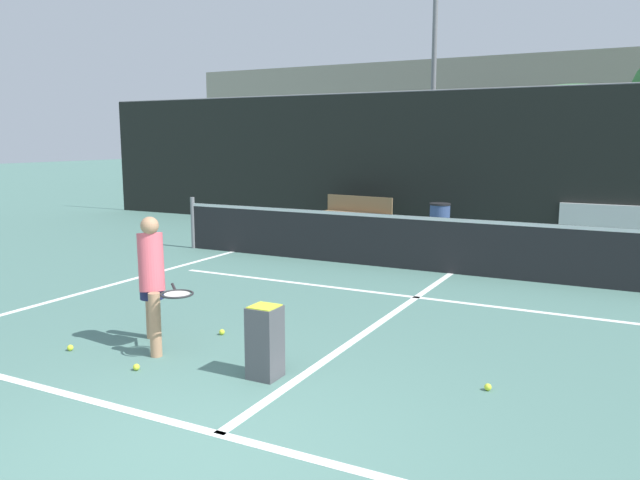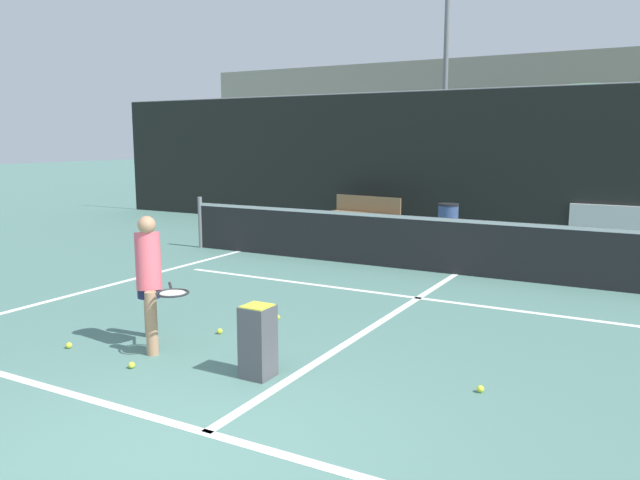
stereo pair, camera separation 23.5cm
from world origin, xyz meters
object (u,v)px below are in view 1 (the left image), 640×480
Objects in this scene: courtside_bench at (357,212)px; parked_car at (610,207)px; trash_bin at (440,221)px; player_practicing at (152,277)px; ball_hopper at (265,340)px.

parked_car reaches higher than courtside_bench.
courtside_bench is 6.27m from parked_car.
parked_car reaches higher than trash_bin.
courtside_bench is 2.19m from trash_bin.
player_practicing is 0.77× the size of courtside_bench.
player_practicing is 1.80× the size of trash_bin.
courtside_bench is at bearing 144.12° from player_practicing.
courtside_bench is at bearing 174.02° from trash_bin.
trash_bin is (-0.98, 9.03, 0.04)m from ball_hopper.
player_practicing reaches higher than ball_hopper.
player_practicing reaches higher than courtside_bench.
ball_hopper is at bearing 37.78° from player_practicing.
ball_hopper is 0.87× the size of trash_bin.
courtside_bench reaches higher than trash_bin.
ball_hopper is 0.16× the size of parked_car.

